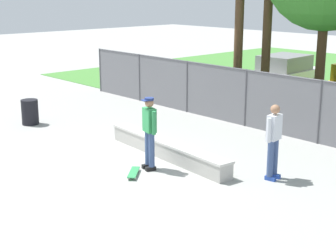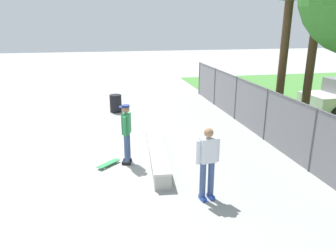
{
  "view_description": "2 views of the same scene",
  "coord_description": "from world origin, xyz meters",
  "px_view_note": "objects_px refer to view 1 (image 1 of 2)",
  "views": [
    {
      "loc": [
        10.5,
        -7.04,
        4.38
      ],
      "look_at": [
        0.56,
        2.04,
        0.81
      ],
      "focal_mm": 54.98,
      "sensor_mm": 36.0,
      "label": 1
    },
    {
      "loc": [
        10.29,
        0.29,
        4.11
      ],
      "look_at": [
        1.27,
        2.13,
        1.17
      ],
      "focal_mm": 34.51,
      "sensor_mm": 36.0,
      "label": 2
    }
  ],
  "objects_px": {
    "skateboarder": "(149,130)",
    "bystander": "(274,138)",
    "car_white": "(282,74)",
    "concrete_ledge": "(167,149)",
    "skateboard": "(134,172)",
    "trash_bin": "(30,112)"
  },
  "relations": [
    {
      "from": "skateboarder",
      "to": "bystander",
      "type": "relative_size",
      "value": 1.01
    },
    {
      "from": "skateboard",
      "to": "trash_bin",
      "type": "distance_m",
      "value": 6.24
    },
    {
      "from": "skateboard",
      "to": "car_white",
      "type": "bearing_deg",
      "value": 108.17
    },
    {
      "from": "concrete_ledge",
      "to": "car_white",
      "type": "relative_size",
      "value": 1.1
    },
    {
      "from": "trash_bin",
      "to": "skateboarder",
      "type": "bearing_deg",
      "value": 0.5
    },
    {
      "from": "concrete_ledge",
      "to": "skateboard",
      "type": "bearing_deg",
      "value": -72.89
    },
    {
      "from": "skateboard",
      "to": "car_white",
      "type": "distance_m",
      "value": 11.84
    },
    {
      "from": "bystander",
      "to": "trash_bin",
      "type": "distance_m",
      "value": 8.82
    },
    {
      "from": "skateboard",
      "to": "bystander",
      "type": "height_order",
      "value": "bystander"
    },
    {
      "from": "car_white",
      "to": "bystander",
      "type": "xyz_separation_m",
      "value": [
        6.1,
        -8.94,
        0.17
      ]
    },
    {
      "from": "car_white",
      "to": "bystander",
      "type": "bearing_deg",
      "value": -55.67
    },
    {
      "from": "skateboard",
      "to": "concrete_ledge",
      "type": "bearing_deg",
      "value": 107.11
    },
    {
      "from": "trash_bin",
      "to": "skateboard",
      "type": "bearing_deg",
      "value": -4.89
    },
    {
      "from": "concrete_ledge",
      "to": "trash_bin",
      "type": "xyz_separation_m",
      "value": [
        -5.74,
        -1.0,
        0.18
      ]
    },
    {
      "from": "bystander",
      "to": "trash_bin",
      "type": "height_order",
      "value": "bystander"
    },
    {
      "from": "concrete_ledge",
      "to": "bystander",
      "type": "bearing_deg",
      "value": 14.78
    },
    {
      "from": "car_white",
      "to": "trash_bin",
      "type": "bearing_deg",
      "value": -103.27
    },
    {
      "from": "car_white",
      "to": "concrete_ledge",
      "type": "bearing_deg",
      "value": -71.67
    },
    {
      "from": "concrete_ledge",
      "to": "trash_bin",
      "type": "relative_size",
      "value": 5.57
    },
    {
      "from": "concrete_ledge",
      "to": "bystander",
      "type": "distance_m",
      "value": 3.09
    },
    {
      "from": "skateboarder",
      "to": "skateboard",
      "type": "distance_m",
      "value": 1.13
    },
    {
      "from": "car_white",
      "to": "skateboard",
      "type": "bearing_deg",
      "value": -71.83
    }
  ]
}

